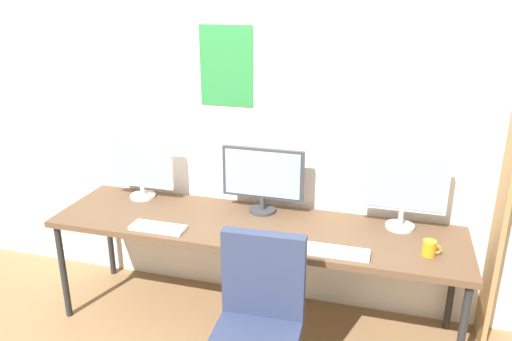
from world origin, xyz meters
name	(u,v)px	position (x,y,z in m)	size (l,w,h in m)	color
wall_back	(271,124)	(0.00, 1.02, 1.30)	(5.04, 0.11, 2.60)	silver
desk	(254,231)	(0.00, 0.60, 0.69)	(2.64, 0.68, 0.74)	brown
monitor_left	(141,166)	(-0.90, 0.81, 0.98)	(0.49, 0.18, 0.44)	silver
monitor_center	(263,177)	(0.00, 0.81, 0.99)	(0.55, 0.18, 0.45)	#38383D
monitor_right	(404,188)	(0.90, 0.81, 1.01)	(0.52, 0.18, 0.47)	silver
keyboard_left	(158,228)	(-0.56, 0.37, 0.75)	(0.35, 0.13, 0.02)	silver
keyboard_right	(337,252)	(0.56, 0.37, 0.75)	(0.37, 0.13, 0.02)	silver
computer_mouse	(255,238)	(0.07, 0.39, 0.76)	(0.06, 0.10, 0.03)	black
coffee_mug	(430,248)	(1.06, 0.49, 0.79)	(0.11, 0.08, 0.09)	orange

